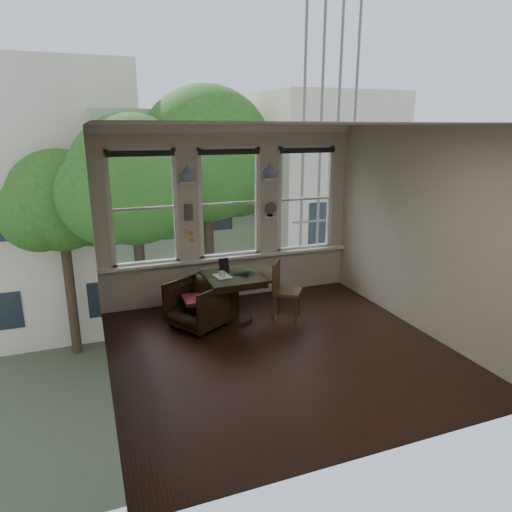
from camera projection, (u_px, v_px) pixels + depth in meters
name	position (u px, v px, depth m)	size (l,w,h in m)	color
ground	(279.00, 349.00, 6.31)	(4.50, 4.50, 0.00)	black
ceiling	(283.00, 124.00, 5.50)	(4.50, 4.50, 0.00)	silver
wall_back	(229.00, 215.00, 7.93)	(4.50, 4.50, 0.00)	beige
wall_front	(388.00, 305.00, 3.88)	(4.50, 4.50, 0.00)	beige
wall_left	(98.00, 262.00, 5.13)	(4.50, 4.50, 0.00)	beige
wall_right	(422.00, 231.00, 6.67)	(4.50, 4.50, 0.00)	beige
window_left	(143.00, 208.00, 7.38)	(1.10, 0.12, 1.90)	white
window_center	(229.00, 203.00, 7.87)	(1.10, 0.12, 1.90)	white
window_right	(304.00, 199.00, 8.37)	(1.10, 0.12, 1.90)	white
shelf_left	(188.00, 182.00, 7.43)	(0.26, 0.16, 0.03)	white
shelf_right	(270.00, 179.00, 7.92)	(0.26, 0.16, 0.03)	white
intercom	(189.00, 212.00, 7.59)	(0.14, 0.06, 0.28)	#59544F
sticky_notes	(189.00, 233.00, 7.69)	(0.16, 0.01, 0.24)	pink
desk_fan	(270.00, 211.00, 8.06)	(0.20, 0.20, 0.24)	#59544F
vase_left	(187.00, 174.00, 7.39)	(0.24, 0.24, 0.25)	white
vase_right	(270.00, 171.00, 7.88)	(0.24, 0.24, 0.25)	white
table	(234.00, 298.00, 7.18)	(0.90, 0.90, 0.75)	black
armchair_left	(199.00, 304.00, 6.94)	(0.78, 0.81, 0.73)	black
cushion_red	(198.00, 299.00, 6.92)	(0.45, 0.45, 0.06)	maroon
side_chair_right	(288.00, 291.00, 7.24)	(0.42, 0.42, 0.92)	#3F2916
laptop	(243.00, 274.00, 7.09)	(0.31, 0.20, 0.02)	black
mug	(222.00, 275.00, 6.95)	(0.11, 0.11, 0.10)	white
drinking_glass	(246.00, 274.00, 6.98)	(0.11, 0.11, 0.09)	white
tablet	(224.00, 265.00, 7.23)	(0.16, 0.02, 0.22)	black
papers	(222.00, 276.00, 7.03)	(0.22, 0.30, 0.00)	silver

